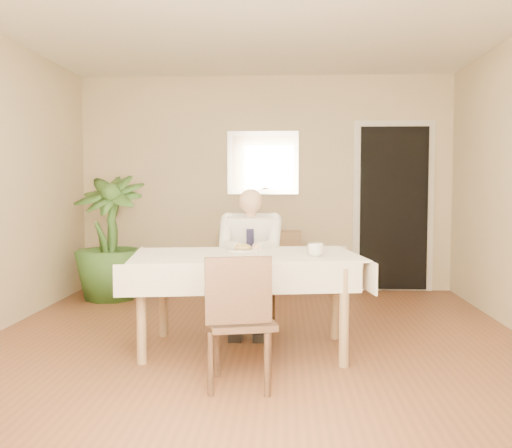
{
  "coord_description": "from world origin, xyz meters",
  "views": [
    {
      "loc": [
        0.24,
        -4.46,
        1.28
      ],
      "look_at": [
        0.0,
        0.35,
        0.95
      ],
      "focal_mm": 40.0,
      "sensor_mm": 36.0,
      "label": 1
    }
  ],
  "objects_px": {
    "dining_table": "(245,265)",
    "sideboard": "(262,261)",
    "potted_palm": "(109,238)",
    "seated_man": "(250,253)",
    "coffee_mug": "(316,250)",
    "chair_far": "(252,265)",
    "chair_near": "(240,315)"
  },
  "relations": [
    {
      "from": "seated_man",
      "to": "coffee_mug",
      "type": "distance_m",
      "value": 0.9
    },
    {
      "from": "chair_near",
      "to": "potted_palm",
      "type": "xyz_separation_m",
      "value": [
        -1.68,
        2.77,
        0.22
      ]
    },
    {
      "from": "dining_table",
      "to": "chair_far",
      "type": "xyz_separation_m",
      "value": [
        -0.0,
        0.89,
        -0.13
      ]
    },
    {
      "from": "chair_near",
      "to": "chair_far",
      "type": "bearing_deg",
      "value": 77.52
    },
    {
      "from": "chair_far",
      "to": "coffee_mug",
      "type": "distance_m",
      "value": 1.17
    },
    {
      "from": "dining_table",
      "to": "sideboard",
      "type": "height_order",
      "value": "dining_table"
    },
    {
      "from": "coffee_mug",
      "to": "potted_palm",
      "type": "xyz_separation_m",
      "value": [
        -2.18,
        2.02,
        -0.11
      ]
    },
    {
      "from": "chair_near",
      "to": "coffee_mug",
      "type": "xyz_separation_m",
      "value": [
        0.5,
        0.75,
        0.32
      ]
    },
    {
      "from": "chair_near",
      "to": "potted_palm",
      "type": "relative_size",
      "value": 0.61
    },
    {
      "from": "potted_palm",
      "to": "seated_man",
      "type": "bearing_deg",
      "value": -38.42
    },
    {
      "from": "chair_far",
      "to": "coffee_mug",
      "type": "height_order",
      "value": "chair_far"
    },
    {
      "from": "chair_near",
      "to": "seated_man",
      "type": "xyz_separation_m",
      "value": [
        -0.03,
        1.46,
        0.21
      ]
    },
    {
      "from": "chair_far",
      "to": "sideboard",
      "type": "relative_size",
      "value": 1.05
    },
    {
      "from": "dining_table",
      "to": "chair_near",
      "type": "xyz_separation_m",
      "value": [
        0.03,
        -0.87,
        -0.19
      ]
    },
    {
      "from": "seated_man",
      "to": "coffee_mug",
      "type": "relative_size",
      "value": 10.16
    },
    {
      "from": "chair_near",
      "to": "coffee_mug",
      "type": "distance_m",
      "value": 0.96
    },
    {
      "from": "sideboard",
      "to": "chair_far",
      "type": "bearing_deg",
      "value": -91.2
    },
    {
      "from": "chair_near",
      "to": "seated_man",
      "type": "height_order",
      "value": "seated_man"
    },
    {
      "from": "chair_far",
      "to": "chair_near",
      "type": "relative_size",
      "value": 1.12
    },
    {
      "from": "dining_table",
      "to": "coffee_mug",
      "type": "relative_size",
      "value": 15.18
    },
    {
      "from": "chair_near",
      "to": "sideboard",
      "type": "distance_m",
      "value": 3.31
    },
    {
      "from": "seated_man",
      "to": "potted_palm",
      "type": "bearing_deg",
      "value": 141.58
    },
    {
      "from": "dining_table",
      "to": "chair_near",
      "type": "relative_size",
      "value": 2.18
    },
    {
      "from": "chair_far",
      "to": "seated_man",
      "type": "distance_m",
      "value": 0.33
    },
    {
      "from": "chair_far",
      "to": "seated_man",
      "type": "relative_size",
      "value": 0.77
    },
    {
      "from": "potted_palm",
      "to": "sideboard",
      "type": "bearing_deg",
      "value": 17.76
    },
    {
      "from": "chair_far",
      "to": "potted_palm",
      "type": "distance_m",
      "value": 1.95
    },
    {
      "from": "dining_table",
      "to": "coffee_mug",
      "type": "distance_m",
      "value": 0.56
    },
    {
      "from": "seated_man",
      "to": "sideboard",
      "type": "xyz_separation_m",
      "value": [
        0.03,
        1.85,
        -0.33
      ]
    },
    {
      "from": "sideboard",
      "to": "potted_palm",
      "type": "height_order",
      "value": "potted_palm"
    },
    {
      "from": "chair_far",
      "to": "seated_man",
      "type": "bearing_deg",
      "value": -82.65
    },
    {
      "from": "seated_man",
      "to": "potted_palm",
      "type": "height_order",
      "value": "potted_palm"
    }
  ]
}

